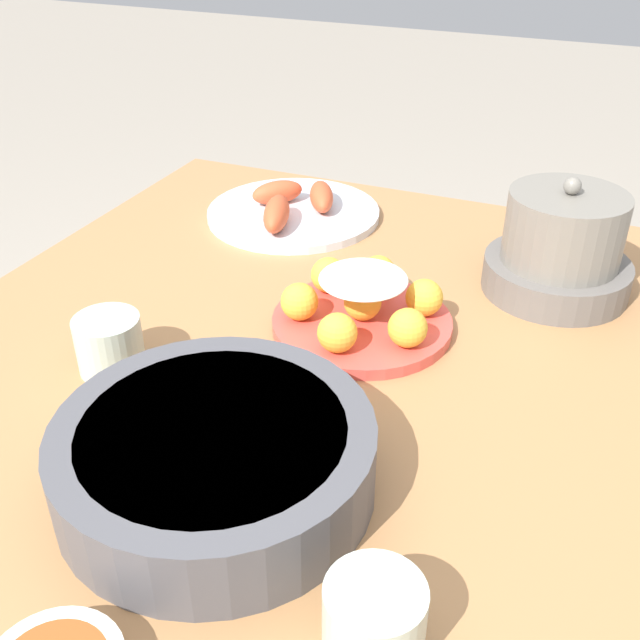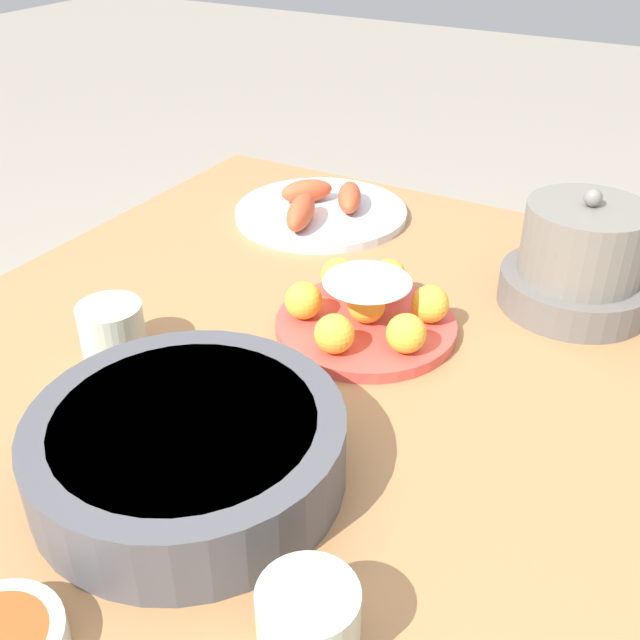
# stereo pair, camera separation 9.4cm
# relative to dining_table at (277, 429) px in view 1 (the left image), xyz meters

# --- Properties ---
(dining_table) EXTENTS (1.22, 0.96, 0.75)m
(dining_table) POSITION_rel_dining_table_xyz_m (0.00, 0.00, 0.00)
(dining_table) COLOR #A87547
(dining_table) RESTS_ON ground_plane
(cake_plate) EXTENTS (0.24, 0.24, 0.08)m
(cake_plate) POSITION_rel_dining_table_xyz_m (-0.13, 0.07, 0.13)
(cake_plate) COLOR #E04C42
(cake_plate) RESTS_ON dining_table
(serving_bowl) EXTENTS (0.32, 0.32, 0.08)m
(serving_bowl) POSITION_rel_dining_table_xyz_m (0.21, 0.04, 0.14)
(serving_bowl) COLOR #4C4C51
(serving_bowl) RESTS_ON dining_table
(seafood_platter) EXTENTS (0.30, 0.30, 0.06)m
(seafood_platter) POSITION_rel_dining_table_xyz_m (-0.41, -0.16, 0.12)
(seafood_platter) COLOR silver
(seafood_platter) RESTS_ON dining_table
(cup_near) EXTENTS (0.08, 0.08, 0.07)m
(cup_near) POSITION_rel_dining_table_xyz_m (0.08, -0.18, 0.14)
(cup_near) COLOR beige
(cup_near) RESTS_ON dining_table
(cup_far) EXTENTS (0.08, 0.08, 0.07)m
(cup_far) POSITION_rel_dining_table_xyz_m (0.32, 0.24, 0.14)
(cup_far) COLOR beige
(cup_far) RESTS_ON dining_table
(warming_pot) EXTENTS (0.21, 0.21, 0.17)m
(warming_pot) POSITION_rel_dining_table_xyz_m (-0.33, 0.29, 0.17)
(warming_pot) COLOR #66605B
(warming_pot) RESTS_ON dining_table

